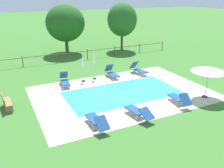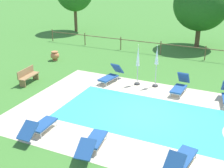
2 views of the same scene
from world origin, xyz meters
The scene contains 15 objects.
ground_plane centered at (0.00, 0.00, 0.00)m, with size 160.00×160.00×0.00m, color #3D752D.
pool_deck_paving centered at (0.00, 0.00, 0.00)m, with size 12.15×8.26×0.01m, color beige.
swimming_pool_water centered at (0.00, 0.00, 0.01)m, with size 7.98×4.09×0.01m, color #38C6D1.
pool_coping_rim centered at (0.00, 0.00, 0.01)m, with size 8.46×4.57×0.01m.
sun_lounger_north_near_steps centered at (-3.40, -3.34, 0.37)m, with size 0.65×2.03×0.81m.
sun_lounger_north_mid centered at (-0.88, -3.42, 0.36)m, with size 0.87×2.12×0.75m.
sun_lounger_north_far centered at (0.81, 3.33, 0.40)m, with size 0.69×1.86×1.00m.
sun_lounger_north_end centered at (2.36, -3.10, 0.38)m, with size 0.86×2.02×0.90m.
sun_lounger_south_far centered at (-3.25, 3.22, 0.39)m, with size 0.92×1.95×0.97m.
patio_umbrella_closed_row_west centered at (-1.69, 3.45, 1.46)m, with size 0.32×0.32×2.37m.
patio_umbrella_closed_row_mid_west centered at (-0.65, 3.60, 1.54)m, with size 0.32×0.32×2.40m.
wooden_bench_lawn_side centered at (-7.51, 0.99, 0.47)m, with size 0.55×1.53×0.87m.
terracotta_urn_near_fence centered at (-8.61, 5.25, 0.35)m, with size 0.61×0.61×0.65m.
perimeter_fence centered at (-0.56, 9.79, 0.69)m, with size 22.98×0.08×1.05m.
tree_west_mid centered at (-0.13, 13.27, 3.41)m, with size 4.33×4.33×5.47m.
Camera 2 is at (3.87, -11.89, 6.64)m, focal length 48.84 mm.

